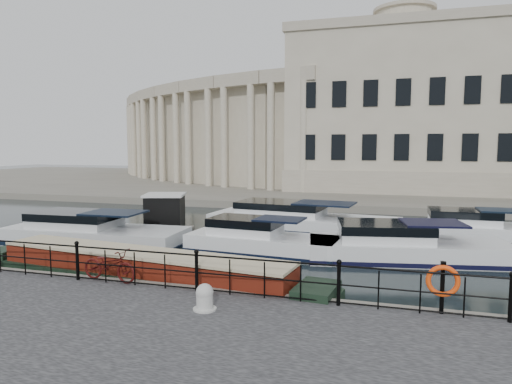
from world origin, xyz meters
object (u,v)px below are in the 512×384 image
at_px(mooring_bollard, 205,298).
at_px(life_ring_post, 443,282).
at_px(narrowboat, 140,275).
at_px(bicycle, 109,265).
at_px(harbour_hut, 165,215).

bearing_deg(mooring_bollard, life_ring_post, 13.45).
bearing_deg(narrowboat, life_ring_post, -2.07).
height_order(mooring_bollard, narrowboat, mooring_bollard).
xyz_separation_m(mooring_bollard, narrowboat, (-3.53, 2.82, -0.50)).
distance_m(bicycle, narrowboat, 1.56).
xyz_separation_m(life_ring_post, harbour_hut, (-12.95, 10.25, -0.42)).
relative_size(mooring_bollard, narrowboat, 0.05).
bearing_deg(life_ring_post, mooring_bollard, -166.55).
bearing_deg(bicycle, life_ring_post, -84.06).
height_order(mooring_bollard, harbour_hut, harbour_hut).
xyz_separation_m(bicycle, harbour_hut, (-3.48, 10.19, -0.10)).
xyz_separation_m(bicycle, life_ring_post, (9.47, -0.07, 0.32)).
distance_m(life_ring_post, harbour_hut, 16.53).
bearing_deg(mooring_bollard, harbour_hut, 121.89).
distance_m(mooring_bollard, life_ring_post, 5.91).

